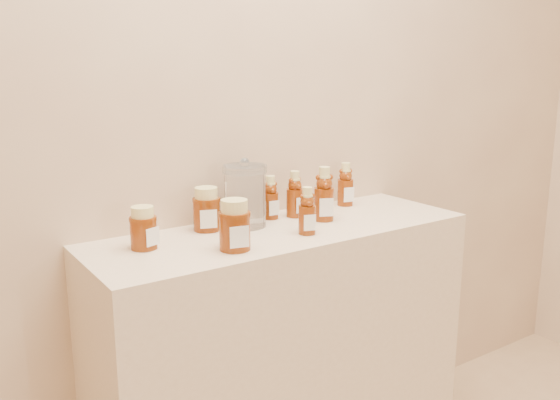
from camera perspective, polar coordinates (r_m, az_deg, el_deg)
wall_back at (r=1.90m, az=-3.15°, el=11.79°), size 3.50×0.02×2.70m
display_table at (r=1.97m, az=0.32°, el=-15.49°), size 1.20×0.40×0.90m
bear_bottle_back_left at (r=1.90m, az=-0.93°, el=0.53°), size 0.06×0.06×0.16m
bear_bottle_back_mid at (r=1.92m, az=1.43°, el=0.87°), size 0.07×0.07×0.17m
bear_bottle_back_right at (r=2.09m, az=6.32°, el=1.79°), size 0.07×0.07×0.17m
bear_bottle_front_left at (r=1.73m, az=2.63°, el=-0.74°), size 0.07×0.07×0.16m
bear_bottle_front_right at (r=1.88m, az=4.27°, el=0.93°), size 0.09×0.09×0.20m
honey_jar_left at (r=1.64m, az=-13.03°, el=-2.61°), size 0.10×0.10×0.12m
honey_jar_back at (r=1.78m, az=-7.08°, el=-0.86°), size 0.11×0.11×0.13m
honey_jar_front at (r=1.59m, az=-4.39°, el=-2.40°), size 0.11×0.11×0.14m
glass_canister at (r=1.81m, az=-3.38°, el=0.64°), size 0.17×0.17×0.21m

